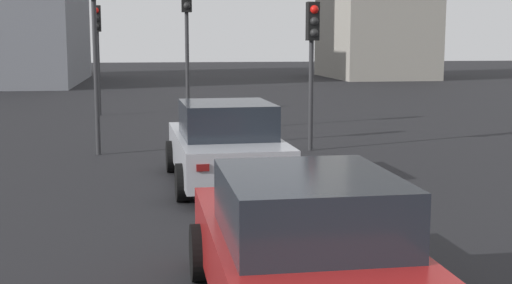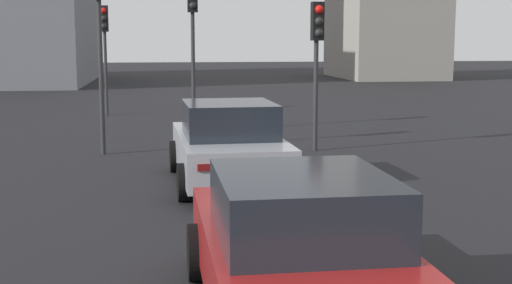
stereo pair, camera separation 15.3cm
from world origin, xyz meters
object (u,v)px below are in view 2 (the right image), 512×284
traffic_light_far_right (193,24)px  traffic_light_near_left (105,37)px  traffic_light_near_right (99,16)px  car_red_second (299,251)px  traffic_light_far_left (317,44)px  car_silver_lead (228,145)px

traffic_light_far_right → traffic_light_near_left: bearing=-151.6°
traffic_light_near_right → traffic_light_far_right: bearing=145.9°
car_red_second → traffic_light_far_right: 14.19m
traffic_light_far_left → traffic_light_far_right: (3.89, 2.75, 0.55)m
traffic_light_near_right → traffic_light_far_right: traffic_light_near_right is taller
car_red_second → traffic_light_near_left: 19.25m
car_silver_lead → traffic_light_near_left: 12.91m
traffic_light_near_right → traffic_light_far_left: bearing=85.9°
car_red_second → traffic_light_far_right: size_ratio=0.98×
car_silver_lead → traffic_light_far_left: bearing=-36.5°
car_silver_lead → traffic_light_far_left: size_ratio=1.22×
traffic_light_near_left → traffic_light_far_left: size_ratio=1.08×
car_red_second → traffic_light_far_left: 10.55m
car_red_second → car_silver_lead: bearing=-0.2°
traffic_light_near_right → car_silver_lead: bearing=32.1°
traffic_light_near_left → traffic_light_far_left: (-8.78, -5.61, -0.20)m
traffic_light_near_left → car_silver_lead: bearing=16.4°
traffic_light_far_left → car_red_second: bearing=-20.6°
car_silver_lead → traffic_light_far_right: traffic_light_far_right is taller
traffic_light_far_left → car_silver_lead: bearing=-41.7°
car_red_second → traffic_light_far_left: (10.10, -2.43, 1.84)m
traffic_light_far_left → traffic_light_near_left: bearing=-154.5°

